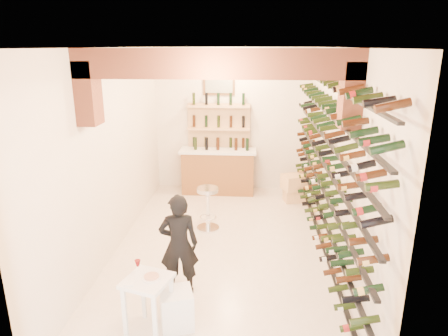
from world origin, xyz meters
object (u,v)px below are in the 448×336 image
tasting_table (148,288)px  crate_lower (295,195)px  back_counter (218,170)px  person (179,245)px  chrome_barstool (208,205)px  wine_rack (322,160)px  white_stool (177,309)px

tasting_table → crate_lower: tasting_table is taller
crate_lower → back_counter: bearing=165.2°
person → back_counter: bearing=-102.5°
chrome_barstool → crate_lower: size_ratio=1.72×
person → chrome_barstool: bearing=-104.5°
tasting_table → back_counter: bearing=102.3°
wine_rack → chrome_barstool: bearing=159.1°
person → wine_rack: bearing=-157.4°
white_stool → person: bearing=96.8°
person → crate_lower: 4.00m
crate_lower → wine_rack: bearing=-86.6°
back_counter → white_stool: back_counter is taller
wine_rack → chrome_barstool: (-1.85, 0.71, -1.09)m
wine_rack → crate_lower: size_ratio=12.30×
tasting_table → person: 0.85m
wine_rack → person: bearing=-147.6°
person → crate_lower: (1.89, 3.48, -0.57)m
back_counter → person: 3.94m
tasting_table → white_stool: (0.30, 0.13, -0.35)m
wine_rack → person: wine_rack is taller
tasting_table → chrome_barstool: bearing=99.4°
back_counter → chrome_barstool: bearing=-90.7°
white_stool → chrome_barstool: size_ratio=0.58×
wine_rack → back_counter: size_ratio=3.35×
chrome_barstool → crate_lower: (1.72, 1.49, -0.32)m
back_counter → person: person is taller
person → chrome_barstool: person is taller
tasting_table → chrome_barstool: size_ratio=1.07×
chrome_barstool → crate_lower: 2.30m
wine_rack → tasting_table: 3.21m
white_stool → crate_lower: size_ratio=1.00×
wine_rack → white_stool: wine_rack is taller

